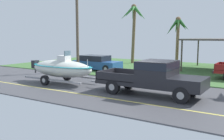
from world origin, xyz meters
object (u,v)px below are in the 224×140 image
at_px(boat_on_trailer, 61,68).
at_px(utility_pole, 77,29).
at_px(pickup_truck_towing, 157,76).
at_px(parked_sedan_near, 97,63).
at_px(palm_tree_near_left, 178,29).
at_px(palm_tree_mid, 134,19).

xyz_separation_m(boat_on_trailer, utility_pole, (-2.73, 4.99, 2.71)).
bearing_deg(pickup_truck_towing, parked_sedan_near, 142.58).
distance_m(pickup_truck_towing, boat_on_trailer, 6.83).
relative_size(boat_on_trailer, utility_pole, 0.85).
xyz_separation_m(boat_on_trailer, palm_tree_near_left, (3.15, 14.17, 2.84)).
bearing_deg(utility_pole, parked_sedan_near, 64.74).
distance_m(palm_tree_near_left, utility_pole, 10.91).
relative_size(pickup_truck_towing, utility_pole, 0.84).
height_order(pickup_truck_towing, parked_sedan_near, pickup_truck_towing).
relative_size(parked_sedan_near, utility_pole, 0.63).
height_order(parked_sedan_near, utility_pole, utility_pole).
xyz_separation_m(palm_tree_near_left, palm_tree_mid, (-5.03, -0.26, 1.17)).
bearing_deg(pickup_truck_towing, utility_pole, 152.45).
bearing_deg(parked_sedan_near, pickup_truck_towing, -37.42).
bearing_deg(palm_tree_near_left, parked_sedan_near, -124.16).
bearing_deg(palm_tree_mid, parked_sedan_near, -90.33).
xyz_separation_m(boat_on_trailer, palm_tree_mid, (-1.88, 13.91, 4.01)).
bearing_deg(palm_tree_mid, pickup_truck_towing, -57.94).
relative_size(boat_on_trailer, palm_tree_mid, 0.91).
bearing_deg(utility_pole, palm_tree_near_left, 57.38).
relative_size(boat_on_trailer, palm_tree_near_left, 1.18).
xyz_separation_m(pickup_truck_towing, parked_sedan_near, (-8.75, 6.69, -0.37)).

